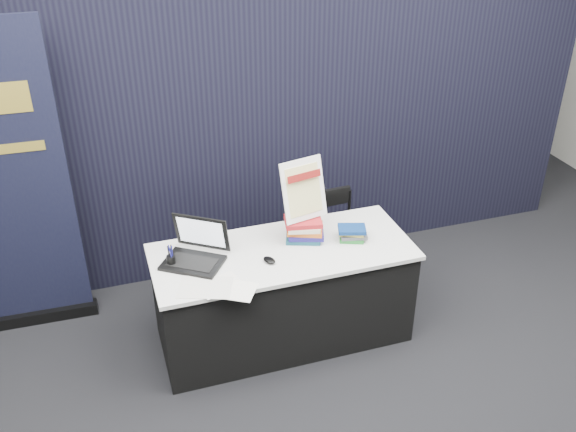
# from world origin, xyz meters

# --- Properties ---
(floor) EXTENTS (8.00, 8.00, 0.00)m
(floor) POSITION_xyz_m (0.00, 0.00, 0.00)
(floor) COLOR black
(floor) RESTS_ON ground
(wall_back) EXTENTS (8.00, 0.02, 3.50)m
(wall_back) POSITION_xyz_m (0.00, 4.00, 1.75)
(wall_back) COLOR #B1B0A8
(wall_back) RESTS_ON floor
(drape_partition) EXTENTS (6.00, 0.08, 2.40)m
(drape_partition) POSITION_xyz_m (0.00, 1.60, 1.20)
(drape_partition) COLOR black
(drape_partition) RESTS_ON floor
(display_table) EXTENTS (1.80, 0.75, 0.75)m
(display_table) POSITION_xyz_m (0.00, 0.55, 0.38)
(display_table) COLOR black
(display_table) RESTS_ON floor
(laptop) EXTENTS (0.47, 0.49, 0.29)m
(laptop) POSITION_xyz_m (-0.62, 0.62, 0.82)
(laptop) COLOR black
(laptop) RESTS_ON display_table
(mouse) EXTENTS (0.10, 0.12, 0.03)m
(mouse) POSITION_xyz_m (-0.13, 0.44, 0.77)
(mouse) COLOR black
(mouse) RESTS_ON display_table
(brochure_left) EXTENTS (0.32, 0.26, 0.00)m
(brochure_left) POSITION_xyz_m (-0.50, 0.29, 0.75)
(brochure_left) COLOR silver
(brochure_left) RESTS_ON display_table
(brochure_mid) EXTENTS (0.36, 0.33, 0.00)m
(brochure_mid) POSITION_xyz_m (-0.44, 0.22, 0.75)
(brochure_mid) COLOR white
(brochure_mid) RESTS_ON display_table
(brochure_right) EXTENTS (0.40, 0.34, 0.00)m
(brochure_right) POSITION_xyz_m (-0.59, 0.29, 0.75)
(brochure_right) COLOR beige
(brochure_right) RESTS_ON display_table
(pen_cup) EXTENTS (0.08, 0.08, 0.08)m
(pen_cup) POSITION_xyz_m (-0.76, 0.60, 0.79)
(pen_cup) COLOR black
(pen_cup) RESTS_ON display_table
(book_stack_tall) EXTENTS (0.28, 0.24, 0.16)m
(book_stack_tall) POSITION_xyz_m (0.19, 0.64, 0.83)
(book_stack_tall) COLOR #164556
(book_stack_tall) RESTS_ON display_table
(book_stack_short) EXTENTS (0.22, 0.19, 0.10)m
(book_stack_short) POSITION_xyz_m (0.51, 0.53, 0.80)
(book_stack_short) COLOR #1F762A
(book_stack_short) RESTS_ON display_table
(info_sign) EXTENTS (0.34, 0.19, 0.44)m
(info_sign) POSITION_xyz_m (0.19, 0.67, 1.12)
(info_sign) COLOR black
(info_sign) RESTS_ON book_stack_tall
(pullup_banner) EXTENTS (0.97, 0.13, 2.28)m
(pullup_banner) POSITION_xyz_m (-1.77, 1.30, 1.01)
(pullup_banner) COLOR black
(pullup_banner) RESTS_ON floor
(stacking_chair) EXTENTS (0.40, 0.40, 0.82)m
(stacking_chair) POSITION_xyz_m (0.58, 1.01, 0.46)
(stacking_chair) COLOR black
(stacking_chair) RESTS_ON floor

